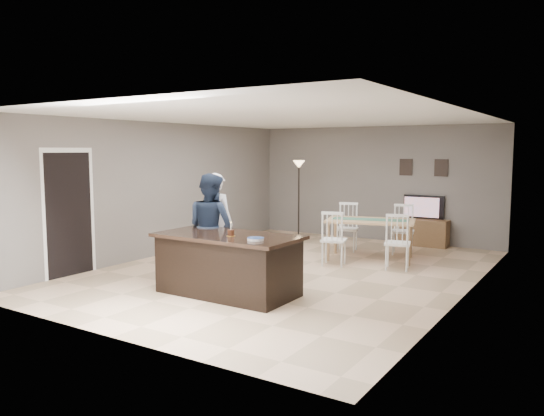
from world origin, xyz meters
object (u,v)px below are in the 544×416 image
Objects in this scene: kitchen_island at (228,264)px; woman at (216,224)px; tv_console at (421,232)px; birthday_cake at (231,233)px; plate_stack at (256,239)px; floor_lamp at (299,178)px; man at (211,227)px; television at (422,207)px; dining_table at (370,227)px.

woman reaches higher than kitchen_island.
birthday_cake is at bearing -100.79° from tv_console.
birthday_cake reaches higher than plate_stack.
floor_lamp reaches higher than plate_stack.
man is (0.19, -0.37, 0.00)m from woman.
kitchen_island is 1.22× the size of woman.
man is 7.48× the size of plate_stack.
floor_lamp is at bearing 15.98° from television.
television is at bearing 79.34° from birthday_cake.
man is at bearing -111.36° from tv_console.
woman reaches higher than dining_table.
tv_console is at bearing 14.63° from floor_lamp.
plate_stack is (1.59, -1.13, 0.04)m from woman.
woman is (-2.15, -4.72, 0.01)m from television.
woman is 8.53× the size of birthday_cake.
plate_stack is (1.40, -0.76, 0.04)m from man.
kitchen_island is 5.78m from television.
tv_console is 5.83× the size of birthday_cake.
tv_console is 0.63× the size of floor_lamp.
man is (-0.76, 0.55, 0.43)m from kitchen_island.
television reaches higher than dining_table.
floor_lamp is at bearing -165.37° from tv_console.
man is at bearing 151.56° from plate_stack.
television is at bearing -101.42° from man.
man reaches higher than dining_table.
birthday_cake is 0.87× the size of plate_stack.
woman is 1.47m from birthday_cake.
kitchen_island is at bearing -102.16° from tv_console.
birthday_cake is 0.09× the size of dining_table.
television is 2.17m from dining_table.
dining_table is 2.84m from floor_lamp.
television is 0.41× the size of dining_table.
floor_lamp is (-2.75, -0.79, 0.61)m from television.
man is 1.09m from birthday_cake.
kitchen_island is 3.61m from dining_table.
woman is at bearing -53.51° from man.
man reaches higher than tv_console.
woman is at bearing -81.26° from floor_lamp.
television is 4.44× the size of birthday_cake.
man is at bearing 144.23° from kitchen_island.
dining_table is at bearing -108.39° from man.
television is 2.93m from floor_lamp.
television is 3.87× the size of plate_stack.
floor_lamp reaches higher than tv_console.
plate_stack is at bearing -66.58° from floor_lamp.
kitchen_island is 0.96× the size of dining_table.
kitchen_island is 1.39m from woman.
dining_table is at bearing 79.76° from television.
birthday_cake is (-1.08, -5.73, 0.09)m from television.
birthday_cake is 3.68m from dining_table.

